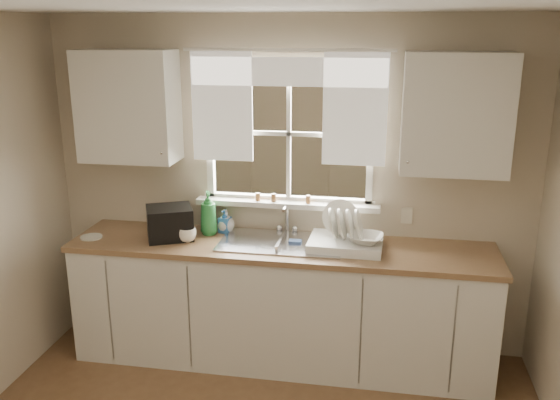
% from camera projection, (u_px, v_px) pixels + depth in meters
% --- Properties ---
extents(room_walls, '(3.62, 4.02, 2.50)m').
position_uv_depth(room_walls, '(209.00, 316.00, 2.48)').
color(room_walls, beige).
rests_on(room_walls, ground).
extents(window, '(1.38, 0.16, 1.06)m').
position_uv_depth(window, '(288.00, 156.00, 4.37)').
color(window, white).
rests_on(window, room_walls).
extents(curtains, '(1.50, 0.03, 0.81)m').
position_uv_depth(curtains, '(287.00, 96.00, 4.19)').
color(curtains, white).
rests_on(curtains, room_walls).
extents(base_cabinets, '(3.00, 0.62, 0.87)m').
position_uv_depth(base_cabinets, '(281.00, 305.00, 4.36)').
color(base_cabinets, silver).
rests_on(base_cabinets, ground).
extents(countertop, '(3.04, 0.65, 0.04)m').
position_uv_depth(countertop, '(281.00, 247.00, 4.23)').
color(countertop, olive).
rests_on(countertop, base_cabinets).
extents(upper_cabinet_left, '(0.70, 0.33, 0.80)m').
position_uv_depth(upper_cabinet_left, '(128.00, 106.00, 4.29)').
color(upper_cabinet_left, silver).
rests_on(upper_cabinet_left, room_walls).
extents(upper_cabinet_right, '(0.70, 0.33, 0.80)m').
position_uv_depth(upper_cabinet_right, '(456.00, 114.00, 3.91)').
color(upper_cabinet_right, silver).
rests_on(upper_cabinet_right, room_walls).
extents(wall_outlet, '(0.08, 0.01, 0.12)m').
position_uv_depth(wall_outlet, '(407.00, 216.00, 4.32)').
color(wall_outlet, beige).
rests_on(wall_outlet, room_walls).
extents(sill_jars, '(0.42, 0.04, 0.06)m').
position_uv_depth(sill_jars, '(280.00, 198.00, 4.40)').
color(sill_jars, brown).
rests_on(sill_jars, window).
extents(sink, '(0.88, 0.52, 0.40)m').
position_uv_depth(sink, '(281.00, 252.00, 4.27)').
color(sink, '#B7B7BC').
rests_on(sink, countertop).
extents(dish_rack, '(0.52, 0.40, 0.32)m').
position_uv_depth(dish_rack, '(345.00, 239.00, 4.14)').
color(dish_rack, white).
rests_on(dish_rack, countertop).
extents(bowl, '(0.27, 0.27, 0.06)m').
position_uv_depth(bowl, '(366.00, 239.00, 4.06)').
color(bowl, silver).
rests_on(bowl, dish_rack).
extents(soap_bottle_a, '(0.17, 0.17, 0.33)m').
position_uv_depth(soap_bottle_a, '(208.00, 213.00, 4.39)').
color(soap_bottle_a, '#2C873D').
rests_on(soap_bottle_a, countertop).
extents(soap_bottle_b, '(0.10, 0.10, 0.18)m').
position_uv_depth(soap_bottle_b, '(225.00, 221.00, 4.45)').
color(soap_bottle_b, '#3371C0').
rests_on(soap_bottle_b, countertop).
extents(soap_bottle_c, '(0.17, 0.17, 0.17)m').
position_uv_depth(soap_bottle_c, '(225.00, 221.00, 4.47)').
color(soap_bottle_c, beige).
rests_on(soap_bottle_c, countertop).
extents(saucer, '(0.16, 0.16, 0.01)m').
position_uv_depth(saucer, '(91.00, 237.00, 4.36)').
color(saucer, silver).
rests_on(saucer, countertop).
extents(cup, '(0.13, 0.13, 0.10)m').
position_uv_depth(cup, '(187.00, 235.00, 4.27)').
color(cup, white).
rests_on(cup, countertop).
extents(black_appliance, '(0.41, 0.39, 0.24)m').
position_uv_depth(black_appliance, '(170.00, 223.00, 4.33)').
color(black_appliance, black).
rests_on(black_appliance, countertop).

